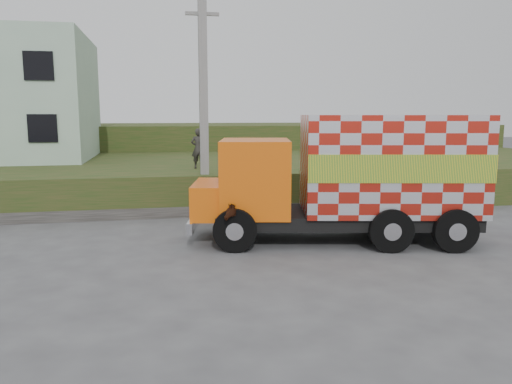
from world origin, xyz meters
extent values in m
plane|color=#474749|center=(0.00, 0.00, 0.00)|extent=(120.00, 120.00, 0.00)
cube|color=#224316|center=(0.00, 10.00, 0.75)|extent=(40.00, 12.00, 1.50)
cube|color=#224316|center=(0.00, 22.00, 1.50)|extent=(40.00, 12.00, 3.00)
cube|color=#595651|center=(-2.00, 4.20, 0.20)|extent=(16.00, 0.50, 0.40)
cube|color=gray|center=(-1.00, 4.60, 4.00)|extent=(0.30, 0.30, 8.00)
cube|color=gray|center=(-1.00, 4.60, 7.20)|extent=(1.20, 0.12, 0.12)
cube|color=black|center=(2.64, -0.15, 0.70)|extent=(7.66, 3.75, 0.38)
cube|color=#E45A0C|center=(0.10, 0.35, 1.89)|extent=(2.39, 2.81, 2.16)
cube|color=#E45A0C|center=(-1.12, 0.59, 1.24)|extent=(1.50, 2.43, 0.97)
cube|color=silver|center=(3.91, -0.40, 2.27)|extent=(5.37, 3.50, 2.81)
cube|color=yellow|center=(3.65, -1.69, 2.27)|extent=(4.88, 1.00, 0.76)
cube|color=yellow|center=(4.16, 0.89, 2.27)|extent=(4.88, 1.00, 0.76)
cube|color=silver|center=(-1.65, 0.70, 0.59)|extent=(0.64, 2.47, 0.32)
cylinder|color=black|center=(-0.67, -0.76, 0.59)|extent=(1.24, 0.60, 1.19)
cylinder|color=black|center=(-0.19, 1.67, 0.59)|extent=(1.24, 0.60, 1.19)
cylinder|color=black|center=(3.46, -1.58, 0.59)|extent=(1.24, 0.60, 1.19)
cylinder|color=black|center=(3.94, 0.86, 0.59)|extent=(1.24, 0.60, 1.19)
cylinder|color=black|center=(5.15, -1.91, 0.59)|extent=(1.24, 0.60, 1.19)
cylinder|color=black|center=(5.63, 0.52, 0.59)|extent=(1.24, 0.60, 1.19)
imported|color=#341B0D|center=(-0.87, -0.30, 0.69)|extent=(1.18, 1.78, 1.38)
imported|color=#2C2A27|center=(-1.07, 6.57, 2.32)|extent=(0.67, 0.52, 1.64)
camera|label=1|loc=(-2.59, -13.77, 3.68)|focal=35.00mm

